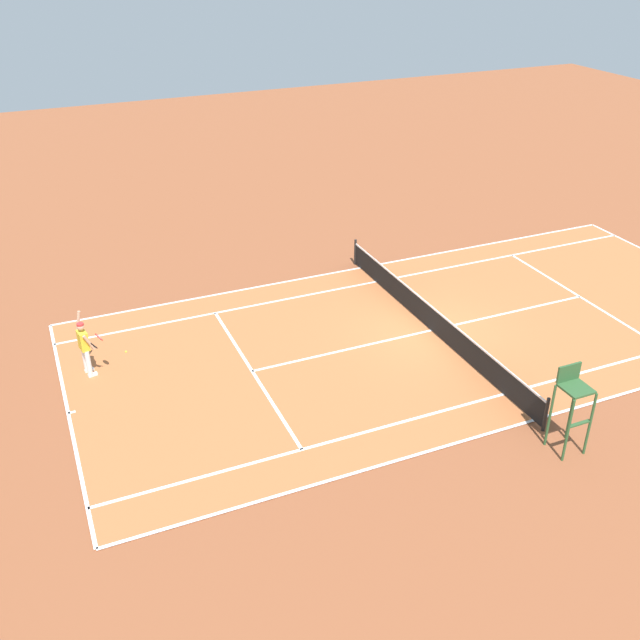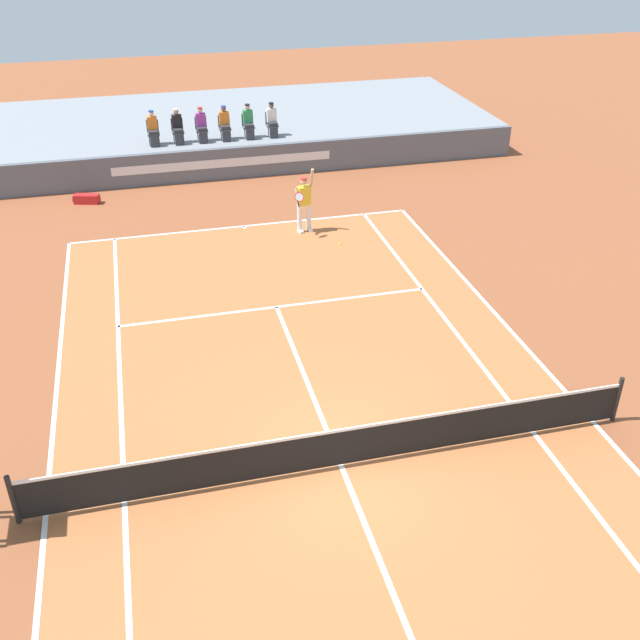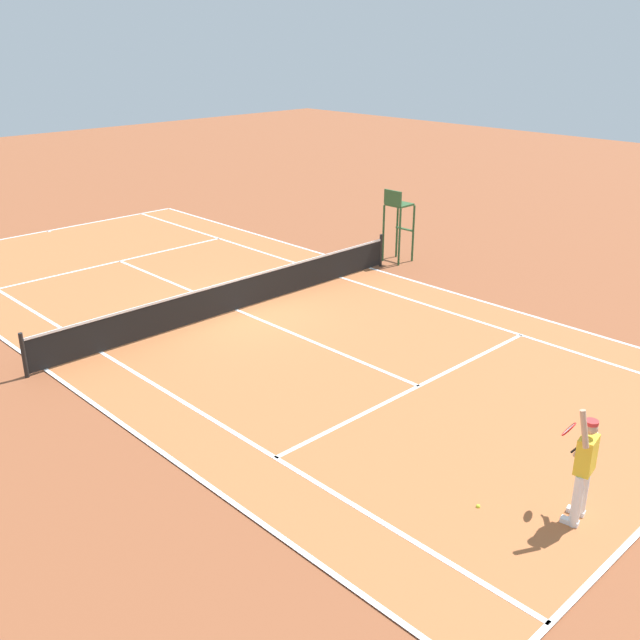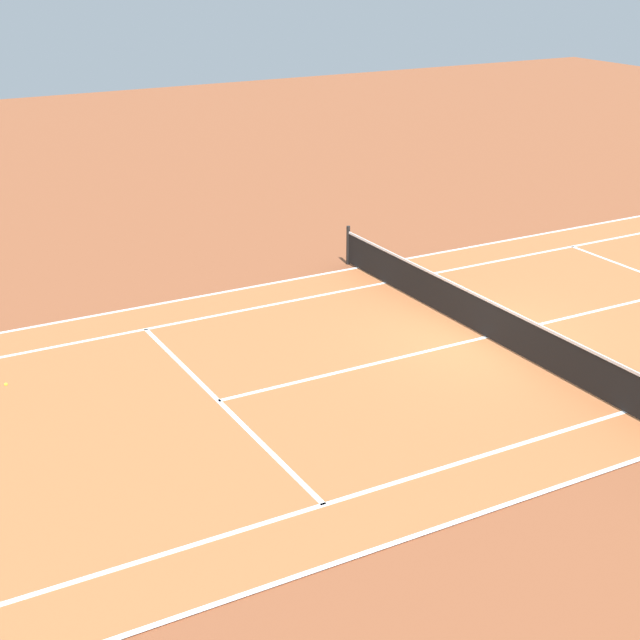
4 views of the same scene
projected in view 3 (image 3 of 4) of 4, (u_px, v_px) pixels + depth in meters
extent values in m
plane|color=brown|center=(237.00, 311.00, 20.06)|extent=(80.00, 80.00, 0.00)
cube|color=#B76638|center=(237.00, 311.00, 20.05)|extent=(10.98, 23.78, 0.02)
cube|color=white|center=(48.00, 231.00, 28.00)|extent=(10.98, 0.10, 0.01)
cube|color=white|center=(371.00, 268.00, 23.58)|extent=(0.10, 23.78, 0.01)
cube|color=white|center=(47.00, 370.00, 16.51)|extent=(0.10, 23.78, 0.01)
cube|color=white|center=(341.00, 278.00, 22.70)|extent=(0.10, 23.78, 0.01)
cube|color=white|center=(102.00, 353.00, 17.40)|extent=(0.10, 23.78, 0.01)
cube|color=white|center=(419.00, 386.00, 15.77)|extent=(8.22, 0.10, 0.01)
cube|color=white|center=(120.00, 261.00, 24.33)|extent=(8.22, 0.10, 0.01)
cube|color=white|center=(237.00, 310.00, 20.05)|extent=(0.10, 12.80, 0.01)
cube|color=white|center=(49.00, 231.00, 27.93)|extent=(0.10, 0.20, 0.01)
cylinder|color=black|center=(381.00, 250.00, 23.68)|extent=(0.10, 0.10, 1.07)
cylinder|color=black|center=(24.00, 355.00, 16.03)|extent=(0.10, 0.10, 1.07)
cube|color=black|center=(237.00, 295.00, 19.88)|extent=(11.78, 0.02, 0.84)
cube|color=white|center=(236.00, 280.00, 19.72)|extent=(11.78, 0.03, 0.06)
cylinder|color=white|center=(577.00, 501.00, 11.18)|extent=(0.15, 0.15, 0.92)
cylinder|color=white|center=(583.00, 491.00, 11.42)|extent=(0.15, 0.15, 0.92)
cube|color=white|center=(569.00, 522.00, 11.37)|extent=(0.17, 0.30, 0.10)
cube|color=white|center=(576.00, 512.00, 11.61)|extent=(0.17, 0.30, 0.10)
cube|color=yellow|center=(587.00, 455.00, 11.02)|extent=(0.44, 0.31, 0.60)
sphere|color=tan|center=(591.00, 428.00, 10.85)|extent=(0.22, 0.22, 0.22)
cylinder|color=red|center=(592.00, 422.00, 10.81)|extent=(0.21, 0.21, 0.06)
cylinder|color=tan|center=(584.00, 429.00, 10.63)|extent=(0.13, 0.23, 0.61)
cylinder|color=tan|center=(585.00, 444.00, 11.26)|extent=(0.15, 0.34, 0.56)
cylinder|color=black|center=(577.00, 448.00, 11.41)|extent=(0.07, 0.19, 0.25)
torus|color=red|center=(569.00, 429.00, 11.43)|extent=(0.33, 0.25, 0.26)
cylinder|color=silver|center=(569.00, 429.00, 11.43)|extent=(0.29, 0.21, 0.22)
sphere|color=#D1E533|center=(478.00, 506.00, 11.76)|extent=(0.07, 0.07, 0.07)
cylinder|color=#2D562D|center=(397.00, 230.00, 24.54)|extent=(0.07, 0.07, 1.90)
cylinder|color=#2D562D|center=(413.00, 233.00, 24.07)|extent=(0.07, 0.07, 1.90)
cylinder|color=#2D562D|center=(383.00, 233.00, 24.09)|extent=(0.07, 0.07, 1.90)
cylinder|color=#2D562D|center=(399.00, 237.00, 23.62)|extent=(0.07, 0.07, 1.90)
cube|color=#2D562D|center=(399.00, 204.00, 23.72)|extent=(0.70, 0.70, 0.06)
cube|color=#2D562D|center=(393.00, 198.00, 23.39)|extent=(0.06, 0.70, 0.48)
cube|color=#2D562D|center=(404.00, 229.00, 24.25)|extent=(0.10, 0.70, 0.04)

